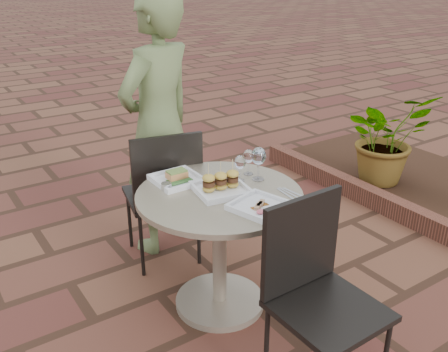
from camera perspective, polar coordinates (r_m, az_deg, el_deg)
ground at (r=3.04m, az=3.64°, el=-14.73°), size 60.00×60.00×0.00m
cafe_table at (r=2.79m, az=-0.52°, el=-6.49°), size 0.90×0.90×0.73m
chair_far at (r=3.18m, az=-6.82°, el=-1.34°), size 0.52×0.52×0.93m
chair_near at (r=2.32m, az=10.40°, el=-11.79°), size 0.45×0.45×0.93m
diner at (r=3.32m, az=-7.48°, el=5.70°), size 0.75×0.62×1.75m
plate_salmon at (r=2.81m, az=-5.38°, el=-0.29°), size 0.26×0.26×0.07m
plate_sliders at (r=2.67m, az=-0.38°, el=-1.03°), size 0.31×0.31×0.17m
plate_tuna at (r=2.50m, az=4.11°, el=-3.43°), size 0.31×0.31×0.03m
wine_glass_right at (r=2.79m, az=3.99°, el=2.18°), size 0.08×0.08×0.19m
wine_glass_mid at (r=2.78m, az=1.85°, el=1.48°), size 0.06×0.06×0.15m
wine_glass_far at (r=2.87m, az=2.84°, el=2.20°), size 0.06×0.06×0.15m
steel_ramekin at (r=2.71m, az=-6.58°, el=-1.23°), size 0.07×0.07×0.04m
cutlery_set at (r=2.68m, az=7.65°, el=-2.07°), size 0.10×0.20×0.00m
planter_curb at (r=4.18m, az=18.85°, el=-3.42°), size 0.12×3.00×0.15m
mulch_bed at (r=4.74m, az=24.05°, el=-1.64°), size 1.30×3.00×0.06m
potted_plant_a at (r=4.55m, az=18.02°, el=4.22°), size 0.83×0.76×0.81m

